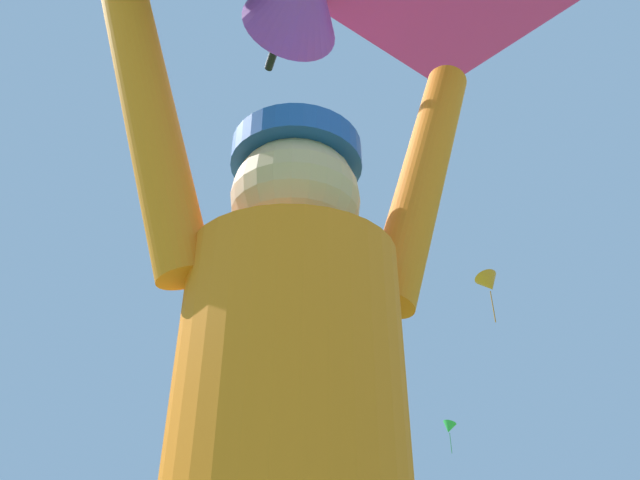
# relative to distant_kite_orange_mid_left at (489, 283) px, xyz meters

# --- Properties ---
(distant_kite_orange_mid_left) EXTENTS (1.50, 1.51, 2.74)m
(distant_kite_orange_mid_left) POSITION_rel_distant_kite_orange_mid_left_xyz_m (0.00, 0.00, 0.00)
(distant_kite_orange_mid_left) COLOR orange
(distant_kite_green_high_right) EXTENTS (1.22, 1.14, 1.91)m
(distant_kite_green_high_right) POSITION_rel_distant_kite_orange_mid_left_xyz_m (-0.65, 9.85, -5.18)
(distant_kite_green_high_right) COLOR green
(distant_kite_magenta_overhead_distant) EXTENTS (1.10, 1.10, 0.15)m
(distant_kite_magenta_overhead_distant) POSITION_rel_distant_kite_orange_mid_left_xyz_m (-5.90, 11.47, 2.71)
(distant_kite_magenta_overhead_distant) COLOR #DB2393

